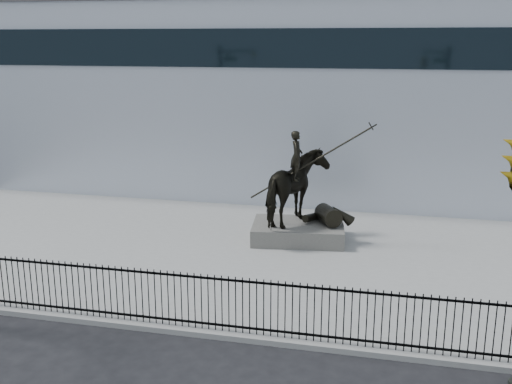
# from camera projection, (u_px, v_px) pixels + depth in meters

# --- Properties ---
(ground) EXTENTS (120.00, 120.00, 0.00)m
(ground) POSITION_uv_depth(u_px,v_px,m) (201.00, 360.00, 14.15)
(ground) COLOR black
(ground) RESTS_ON ground
(plaza) EXTENTS (30.00, 12.00, 0.15)m
(plaza) POSITION_uv_depth(u_px,v_px,m) (264.00, 256.00, 20.73)
(plaza) COLOR gray
(plaza) RESTS_ON ground
(building) EXTENTS (44.00, 14.00, 9.00)m
(building) POSITION_uv_depth(u_px,v_px,m) (317.00, 95.00, 31.90)
(building) COLOR #B6BEC7
(building) RESTS_ON ground
(picket_fence) EXTENTS (22.10, 0.10, 1.50)m
(picket_fence) POSITION_uv_depth(u_px,v_px,m) (216.00, 303.00, 15.10)
(picket_fence) COLOR black
(picket_fence) RESTS_ON plaza
(statue_plinth) EXTENTS (3.59, 2.70, 0.62)m
(statue_plinth) POSITION_uv_depth(u_px,v_px,m) (298.00, 232.00, 22.11)
(statue_plinth) COLOR #52504B
(statue_plinth) RESTS_ON plaza
(equestrian_statue) EXTENTS (4.24, 2.90, 3.61)m
(equestrian_statue) POSITION_uv_depth(u_px,v_px,m) (301.00, 189.00, 21.70)
(equestrian_statue) COLOR black
(equestrian_statue) RESTS_ON statue_plinth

